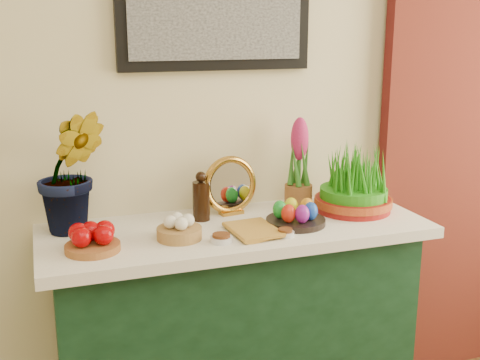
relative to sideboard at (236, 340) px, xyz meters
The scene contains 13 objects.
sideboard is the anchor object (origin of this frame).
tablecloth 0.45m from the sideboard, ahead, with size 1.40×0.55×0.04m, color white.
hyacinth_green 0.94m from the sideboard, 168.37° to the left, with size 0.29×0.24×0.57m, color #2F7322.
apple_bowl 0.73m from the sideboard, 168.72° to the right, with size 0.22×0.22×0.09m.
garlic_basket 0.56m from the sideboard, 160.28° to the right, with size 0.17×0.17×0.09m.
vinegar_cruet 0.56m from the sideboard, 136.90° to the left, with size 0.06×0.06×0.19m.
mirror 0.59m from the sideboard, 79.64° to the left, with size 0.23×0.09×0.23m.
book 0.50m from the sideboard, 113.31° to the right, with size 0.14×0.21×0.03m, color #BA852F.
spice_dish_left 0.51m from the sideboard, 123.10° to the right, with size 0.07×0.07×0.03m.
spice_dish_right 0.52m from the sideboard, 54.56° to the right, with size 0.06×0.06×0.03m.
egg_plate 0.55m from the sideboard, 18.64° to the right, with size 0.22×0.22×0.09m.
hyacinth_pink 0.71m from the sideboard, 23.56° to the left, with size 0.11×0.11×0.36m.
wheatgrass_sabzeh 0.75m from the sideboard, ahead, with size 0.30×0.30×0.25m.
Camera 1 is at (-0.59, 0.03, 1.59)m, focal length 45.00 mm.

